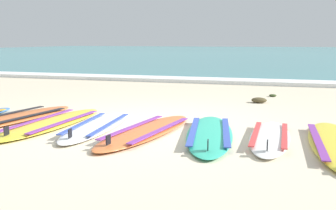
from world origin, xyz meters
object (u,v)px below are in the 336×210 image
at_px(surfboard_6, 210,133).
at_px(surfboard_7, 270,137).
at_px(surfboard_2, 13,118).
at_px(surfboard_3, 52,123).
at_px(surfboard_5, 147,131).
at_px(surfboard_4, 97,126).

height_order(surfboard_6, surfboard_7, same).
relative_size(surfboard_2, surfboard_6, 1.08).
height_order(surfboard_3, surfboard_7, same).
distance_m(surfboard_2, surfboard_6, 3.15).
relative_size(surfboard_3, surfboard_7, 1.26).
xyz_separation_m(surfboard_5, surfboard_7, (1.61, 0.13, 0.00)).
relative_size(surfboard_4, surfboard_7, 1.12).
bearing_deg(surfboard_5, surfboard_6, 6.50).
height_order(surfboard_5, surfboard_7, same).
bearing_deg(surfboard_3, surfboard_2, 171.92).
relative_size(surfboard_4, surfboard_5, 0.91).
bearing_deg(surfboard_3, surfboard_6, 0.20).
bearing_deg(surfboard_7, surfboard_5, -175.38).
xyz_separation_m(surfboard_6, surfboard_7, (0.76, 0.03, 0.00)).
distance_m(surfboard_5, surfboard_6, 0.85).
relative_size(surfboard_2, surfboard_5, 1.08).
relative_size(surfboard_5, surfboard_6, 1.00).
bearing_deg(surfboard_7, surfboard_2, 178.99).
height_order(surfboard_4, surfboard_5, same).
relative_size(surfboard_3, surfboard_6, 1.03).
bearing_deg(surfboard_4, surfboard_2, 175.39).
bearing_deg(surfboard_3, surfboard_7, 0.78).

